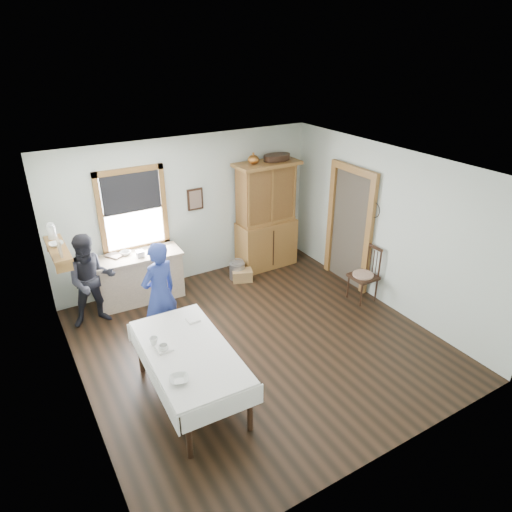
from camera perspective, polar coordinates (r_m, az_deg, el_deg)
name	(u,v)px	position (r m, az deg, el deg)	size (l,w,h in m)	color
room	(258,264)	(6.39, 0.22, -0.97)	(5.01, 5.01, 2.70)	black
window	(132,206)	(8.03, -15.19, 6.07)	(1.18, 0.07, 1.48)	white
doorway	(350,223)	(8.45, 11.66, 4.00)	(0.09, 1.14, 2.22)	#453D31
wall_shelf	(57,246)	(6.98, -23.65, 1.16)	(0.24, 1.00, 0.44)	olive
framed_picture	(195,199)	(8.41, -7.59, 7.03)	(0.30, 0.04, 0.40)	black
rug_beater	(375,203)	(7.88, 14.63, 6.43)	(0.27, 0.27, 0.01)	black
work_counter	(139,278)	(8.20, -14.43, -2.64)	(1.51, 0.57, 0.87)	tan
china_hutch	(267,216)	(8.91, 1.33, 5.02)	(1.25, 0.59, 2.12)	olive
dining_table	(190,374)	(5.99, -8.20, -14.43)	(1.01, 1.92, 0.77)	white
spindle_chair	(364,274)	(8.13, 13.30, -2.21)	(0.46, 0.46, 1.00)	black
pail	(237,271)	(8.77, -2.37, -1.84)	(0.30, 0.30, 0.32)	#9899A0
wicker_basket	(242,275)	(8.71, -1.74, -2.42)	(0.37, 0.26, 0.22)	#A77D4B
woman_blue	(160,297)	(6.89, -11.89, -5.06)	(0.55, 0.36, 1.51)	navy
figure_dark	(92,284)	(7.63, -19.81, -3.26)	(0.70, 0.54, 1.43)	black
table_cup_a	(163,348)	(5.76, -11.49, -11.20)	(0.11, 0.11, 0.09)	silver
table_cup_b	(154,341)	(5.89, -12.66, -10.31)	(0.11, 0.11, 0.10)	silver
table_bowl	(179,379)	(5.31, -9.59, -14.95)	(0.24, 0.24, 0.06)	silver
counter_book	(110,258)	(8.01, -17.80, -0.23)	(0.18, 0.24, 0.02)	#7D6453
counter_bowl	(126,253)	(8.07, -15.99, 0.37)	(0.19, 0.19, 0.06)	silver
shelf_bowl	(56,244)	(6.98, -23.70, 1.38)	(0.22, 0.22, 0.05)	silver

